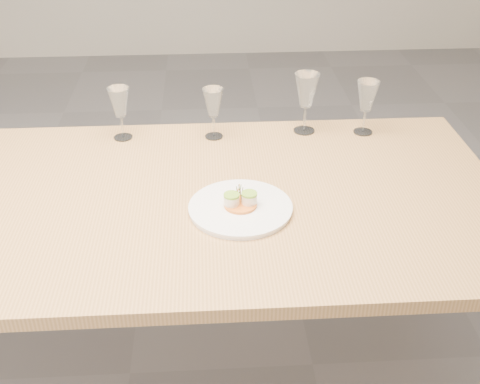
{
  "coord_description": "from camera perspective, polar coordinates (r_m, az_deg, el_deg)",
  "views": [
    {
      "loc": [
        0.3,
        -1.52,
        1.7
      ],
      "look_at": [
        0.39,
        -0.07,
        0.8
      ],
      "focal_mm": 45.0,
      "sensor_mm": 36.0,
      "label": 1
    }
  ],
  "objects": [
    {
      "name": "wine_glass_2",
      "position": [
        2.08,
        -2.56,
        8.36
      ],
      "size": [
        0.07,
        0.07,
        0.18
      ],
      "color": "white",
      "rests_on": "dining_table"
    },
    {
      "name": "ground",
      "position": [
        2.3,
        -10.4,
        -16.55
      ],
      "size": [
        7.0,
        7.0,
        0.0
      ],
      "primitive_type": "plane",
      "color": "slate",
      "rests_on": "ground"
    },
    {
      "name": "wine_glass_4",
      "position": [
        2.15,
        11.94,
        8.79
      ],
      "size": [
        0.08,
        0.08,
        0.19
      ],
      "color": "white",
      "rests_on": "dining_table"
    },
    {
      "name": "dining_table",
      "position": [
        1.86,
        -12.4,
        -2.33
      ],
      "size": [
        2.4,
        1.0,
        0.75
      ],
      "color": "tan",
      "rests_on": "ground"
    },
    {
      "name": "dinner_plate",
      "position": [
        1.72,
        0.06,
        -1.44
      ],
      "size": [
        0.3,
        0.3,
        0.08
      ],
      "rotation": [
        0.0,
        0.0,
        -0.12
      ],
      "color": "white",
      "rests_on": "dining_table"
    },
    {
      "name": "wine_glass_1",
      "position": [
        2.11,
        -11.36,
        8.23
      ],
      "size": [
        0.07,
        0.07,
        0.19
      ],
      "color": "white",
      "rests_on": "dining_table"
    },
    {
      "name": "wine_glass_3",
      "position": [
        2.12,
        6.32,
        9.44
      ],
      "size": [
        0.09,
        0.09,
        0.22
      ],
      "color": "white",
      "rests_on": "dining_table"
    }
  ]
}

